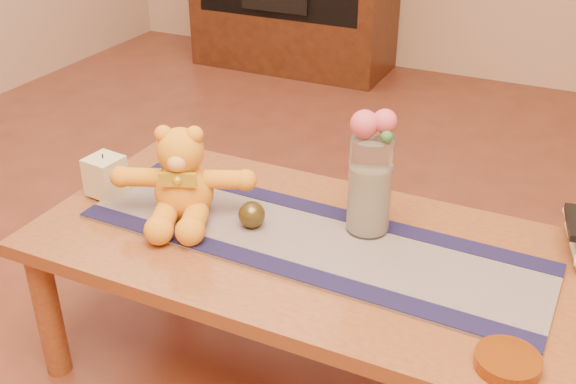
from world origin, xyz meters
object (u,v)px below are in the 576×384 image
at_px(teddy_bear, 183,174).
at_px(pillar_candle, 105,176).
at_px(amber_dish, 507,362).
at_px(book_bottom, 570,246).
at_px(glass_vase, 370,185).
at_px(bronze_ball, 252,215).

distance_m(teddy_bear, pillar_candle, 0.27).
bearing_deg(amber_dish, book_bottom, 82.15).
bearing_deg(book_bottom, amber_dish, -111.07).
xyz_separation_m(glass_vase, book_bottom, (0.49, 0.14, -0.13)).
distance_m(teddy_bear, glass_vase, 0.49).
bearing_deg(glass_vase, bronze_ball, -157.02).
bearing_deg(amber_dish, teddy_bear, 166.18).
height_order(teddy_bear, glass_vase, glass_vase).
distance_m(pillar_candle, book_bottom, 1.25).
relative_size(teddy_bear, book_bottom, 1.60).
relative_size(glass_vase, bronze_ball, 3.72).
relative_size(bronze_ball, book_bottom, 0.31).
bearing_deg(amber_dish, pillar_candle, 169.19).
xyz_separation_m(teddy_bear, amber_dish, (0.89, -0.22, -0.12)).
relative_size(pillar_candle, glass_vase, 0.42).
bearing_deg(book_bottom, teddy_bear, -177.19).
bearing_deg(teddy_bear, bronze_ball, -16.47).
xyz_separation_m(pillar_candle, amber_dish, (1.15, -0.22, -0.05)).
distance_m(teddy_bear, amber_dish, 0.92).
xyz_separation_m(glass_vase, bronze_ball, (-0.28, -0.12, -0.10)).
xyz_separation_m(teddy_bear, bronze_ball, (0.19, 0.02, -0.09)).
relative_size(bronze_ball, amber_dish, 0.54).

